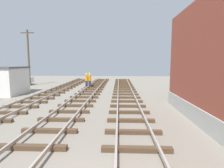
% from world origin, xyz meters
% --- Properties ---
extents(control_hut, '(3.00, 3.80, 2.76)m').
position_xyz_m(control_hut, '(-10.41, 14.31, 1.39)').
color(control_hut, silver).
rests_on(control_hut, ground).
extents(parked_car_white, '(4.20, 2.04, 1.76)m').
position_xyz_m(parked_car_white, '(-13.91, 21.90, 0.90)').
color(parked_car_white, silver).
rests_on(parked_car_white, ground).
extents(utility_pole_far, '(1.80, 0.24, 7.58)m').
position_xyz_m(utility_pole_far, '(-11.67, 21.29, 3.98)').
color(utility_pole_far, brown).
rests_on(utility_pole_far, ground).
extents(track_worker_foreground, '(0.40, 0.40, 1.87)m').
position_xyz_m(track_worker_foreground, '(-3.06, 19.80, 0.93)').
color(track_worker_foreground, '#262D4C').
rests_on(track_worker_foreground, ground).
extents(track_worker_distant, '(0.40, 0.40, 1.87)m').
position_xyz_m(track_worker_distant, '(-3.43, 19.62, 0.93)').
color(track_worker_distant, '#262D4C').
rests_on(track_worker_distant, ground).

